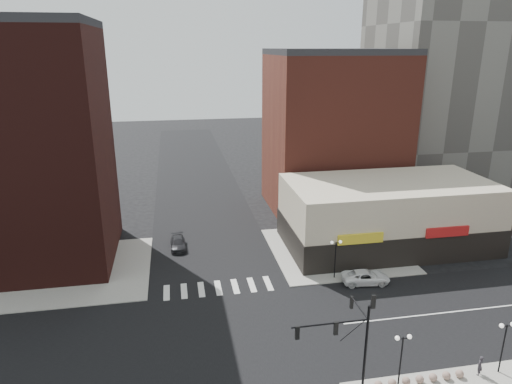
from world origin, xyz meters
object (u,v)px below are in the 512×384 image
object	(u,v)px
street_lamp_se_b	(505,335)
white_suv	(366,277)
traffic_signal	(351,331)
street_lamp_se_a	(402,348)
street_lamp_ne	(336,250)
pedestrian	(480,366)
dark_sedan_north	(178,243)

from	to	relation	value
street_lamp_se_b	white_suv	xyz separation A→B (m)	(-4.20, 14.50, -2.61)
traffic_signal	street_lamp_se_b	bearing A→B (deg)	-0.82
street_lamp_se_a	street_lamp_ne	xyz separation A→B (m)	(1.00, 16.00, 0.00)
street_lamp_ne	pedestrian	world-z (taller)	street_lamp_ne
traffic_signal	pedestrian	size ratio (longest dim) A/B	5.01
dark_sedan_north	white_suv	bearing A→B (deg)	-34.10
street_lamp_se_b	pedestrian	distance (m)	2.90
street_lamp_se_a	white_suv	xyz separation A→B (m)	(3.80, 14.50, -2.61)
street_lamp_se_b	traffic_signal	bearing A→B (deg)	179.18
dark_sedan_north	pedestrian	xyz separation A→B (m)	(21.20, -26.53, 0.27)
white_suv	pedestrian	size ratio (longest dim) A/B	3.14
street_lamp_se_a	white_suv	size ratio (longest dim) A/B	0.85
street_lamp_se_a	street_lamp_se_b	distance (m)	8.00
white_suv	pedestrian	world-z (taller)	pedestrian
street_lamp_se_a	street_lamp_se_b	bearing A→B (deg)	0.00
pedestrian	dark_sedan_north	bearing A→B (deg)	-89.99
street_lamp_se_a	street_lamp_se_b	size ratio (longest dim) A/B	1.00
street_lamp_ne	street_lamp_se_b	bearing A→B (deg)	-66.37
pedestrian	traffic_signal	bearing A→B (deg)	-39.58
street_lamp_se_a	pedestrian	xyz separation A→B (m)	(6.36, 0.00, -2.39)
dark_sedan_north	traffic_signal	bearing A→B (deg)	-68.47
street_lamp_se_b	pedestrian	world-z (taller)	street_lamp_se_b
street_lamp_se_a	dark_sedan_north	size ratio (longest dim) A/B	0.96
traffic_signal	white_suv	xyz separation A→B (m)	(7.56, 14.33, -4.28)
street_lamp_se_a	street_lamp_se_b	xyz separation A→B (m)	(8.00, 0.00, 0.00)
white_suv	pedestrian	bearing A→B (deg)	-164.48
street_lamp_se_a	pedestrian	distance (m)	6.79
street_lamp_ne	pedestrian	distance (m)	17.04
street_lamp_se_a	street_lamp_ne	world-z (taller)	same
street_lamp_ne	white_suv	size ratio (longest dim) A/B	0.85
street_lamp_ne	dark_sedan_north	bearing A→B (deg)	146.40
traffic_signal	street_lamp_se_a	xyz separation A→B (m)	(3.76, -0.17, -1.67)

